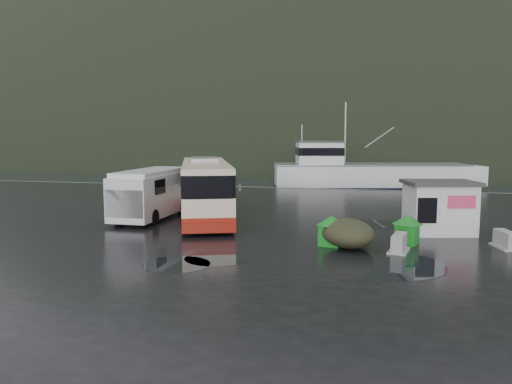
% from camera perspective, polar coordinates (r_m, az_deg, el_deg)
% --- Properties ---
extents(ground, '(160.00, 160.00, 0.00)m').
position_cam_1_polar(ground, '(24.57, 0.62, -4.55)').
color(ground, black).
rests_on(ground, ground).
extents(harbor_water, '(300.00, 180.00, 0.02)m').
position_cam_1_polar(harbor_water, '(133.70, 11.11, 4.46)').
color(harbor_water, black).
rests_on(harbor_water, ground).
extents(quay_edge, '(160.00, 0.60, 1.50)m').
position_cam_1_polar(quay_edge, '(44.09, 6.36, 0.39)').
color(quay_edge, '#999993').
rests_on(quay_edge, ground).
extents(headland, '(780.00, 540.00, 570.00)m').
position_cam_1_polar(headland, '(273.59, 14.41, 5.42)').
color(headland, black).
rests_on(headland, ground).
extents(coach_bus, '(7.06, 12.34, 3.41)m').
position_cam_1_polar(coach_bus, '(29.23, -5.77, -2.78)').
color(coach_bus, beige).
rests_on(coach_bus, ground).
extents(white_van, '(2.35, 6.70, 2.80)m').
position_cam_1_polar(white_van, '(29.04, -11.79, -2.95)').
color(white_van, silver).
rests_on(white_van, ground).
extents(waste_bin_left, '(1.15, 1.15, 1.30)m').
position_cam_1_polar(waste_bin_left, '(21.82, 8.59, -6.06)').
color(waste_bin_left, '#15791D').
rests_on(waste_bin_left, ground).
extents(waste_bin_right, '(1.16, 1.16, 1.28)m').
position_cam_1_polar(waste_bin_right, '(22.84, 16.83, -5.70)').
color(waste_bin_right, '#15791D').
rests_on(waste_bin_right, ground).
extents(dome_tent, '(3.02, 3.58, 1.20)m').
position_cam_1_polar(dome_tent, '(21.71, 10.37, -6.16)').
color(dome_tent, '#2F301D').
rests_on(dome_tent, ground).
extents(ticket_kiosk, '(3.76, 3.19, 2.54)m').
position_cam_1_polar(ticket_kiosk, '(25.75, 20.11, -4.44)').
color(ticket_kiosk, silver).
rests_on(ticket_kiosk, ground).
extents(jersey_barrier_a, '(1.00, 1.58, 0.73)m').
position_cam_1_polar(jersey_barrier_a, '(21.26, 16.00, -6.58)').
color(jersey_barrier_a, '#999993').
rests_on(jersey_barrier_a, ground).
extents(jersey_barrier_b, '(1.04, 1.59, 0.73)m').
position_cam_1_polar(jersey_barrier_b, '(23.54, 26.57, -5.76)').
color(jersey_barrier_b, '#999993').
rests_on(jersey_barrier_b, ground).
extents(fishing_trawler, '(23.66, 10.53, 9.25)m').
position_cam_1_polar(fishing_trawler, '(52.97, 12.89, 1.30)').
color(fishing_trawler, silver).
rests_on(fishing_trawler, ground).
extents(puddles, '(10.93, 12.83, 0.01)m').
position_cam_1_polar(puddles, '(20.27, 7.77, -7.01)').
color(puddles, black).
rests_on(puddles, ground).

